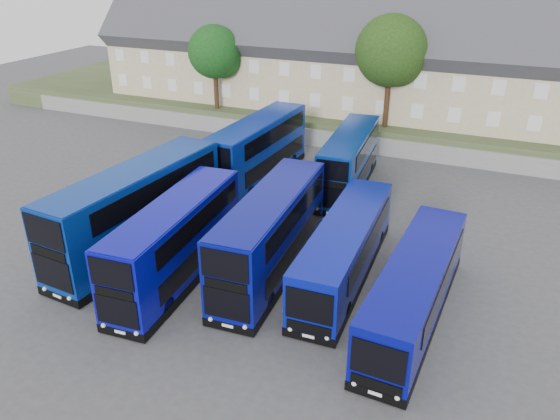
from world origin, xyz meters
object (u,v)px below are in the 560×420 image
at_px(coach_east_a, 345,251).
at_px(tree_west, 216,54).
at_px(tree_mid, 393,54).
at_px(dd_front_left, 137,212).
at_px(dd_front_mid, 176,244).

height_order(coach_east_a, tree_west, tree_west).
bearing_deg(coach_east_a, tree_mid, 95.50).
height_order(dd_front_left, coach_east_a, dd_front_left).
relative_size(dd_front_left, tree_west, 1.62).
relative_size(dd_front_mid, tree_west, 1.41).
bearing_deg(tree_mid, dd_front_left, -111.04).
height_order(dd_front_left, tree_west, tree_west).
xyz_separation_m(dd_front_left, tree_west, (-7.23, 22.30, 4.66)).
bearing_deg(tree_mid, dd_front_mid, -101.63).
bearing_deg(tree_west, coach_east_a, -47.48).
bearing_deg(dd_front_mid, tree_west, 110.41).
relative_size(dd_front_left, dd_front_mid, 1.15).
relative_size(dd_front_mid, tree_mid, 1.18).
height_order(dd_front_mid, coach_east_a, dd_front_mid).
xyz_separation_m(dd_front_left, dd_front_mid, (3.71, -1.80, -0.31)).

